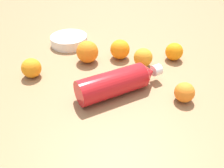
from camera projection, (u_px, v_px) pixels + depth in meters
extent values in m
plane|color=olive|center=(125.00, 98.00, 0.75)|extent=(2.40, 2.40, 0.00)
cylinder|color=red|center=(112.00, 84.00, 0.75)|extent=(0.23, 0.17, 0.08)
cone|color=red|center=(148.00, 73.00, 0.80)|extent=(0.07, 0.09, 0.08)
cylinder|color=white|center=(156.00, 70.00, 0.81)|extent=(0.04, 0.04, 0.04)
sphere|color=orange|center=(174.00, 52.00, 0.93)|extent=(0.07, 0.07, 0.07)
sphere|color=orange|center=(121.00, 49.00, 0.94)|extent=(0.07, 0.07, 0.07)
sphere|color=orange|center=(31.00, 68.00, 0.83)|extent=(0.07, 0.07, 0.07)
sphere|color=orange|center=(184.00, 92.00, 0.73)|extent=(0.06, 0.06, 0.06)
sphere|color=orange|center=(87.00, 52.00, 0.91)|extent=(0.08, 0.08, 0.08)
sphere|color=orange|center=(143.00, 57.00, 0.89)|extent=(0.07, 0.07, 0.07)
cylinder|color=white|center=(69.00, 40.00, 1.04)|extent=(0.15, 0.15, 0.04)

